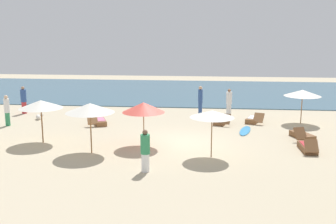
{
  "coord_description": "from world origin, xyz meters",
  "views": [
    {
      "loc": [
        1.37,
        -18.94,
        5.34
      ],
      "look_at": [
        -0.77,
        2.03,
        1.1
      ],
      "focal_mm": 42.62,
      "sensor_mm": 36.0,
      "label": 1
    }
  ],
  "objects_px": {
    "lounger_4": "(99,122)",
    "umbrella_0": "(303,93)",
    "umbrella_4": "(144,107)",
    "surfboard": "(245,131)",
    "umbrella_5": "(90,108)",
    "person_4": "(7,110)",
    "person_0": "(145,151)",
    "lounger_2": "(302,136)",
    "lounger_0": "(222,121)",
    "dog": "(39,117)",
    "lounger_1": "(254,119)",
    "person_3": "(24,100)",
    "person_1": "(229,102)",
    "person_2": "(200,100)",
    "umbrella_3": "(212,114)",
    "lounger_5": "(308,147)",
    "umbrella_6": "(41,104)"
  },
  "relations": [
    {
      "from": "person_0",
      "to": "person_1",
      "type": "relative_size",
      "value": 0.96
    },
    {
      "from": "lounger_1",
      "to": "lounger_2",
      "type": "height_order",
      "value": "lounger_2"
    },
    {
      "from": "person_1",
      "to": "person_2",
      "type": "relative_size",
      "value": 0.9
    },
    {
      "from": "umbrella_4",
      "to": "lounger_2",
      "type": "relative_size",
      "value": 1.2
    },
    {
      "from": "dog",
      "to": "umbrella_5",
      "type": "bearing_deg",
      "value": -50.84
    },
    {
      "from": "person_2",
      "to": "lounger_2",
      "type": "bearing_deg",
      "value": -44.56
    },
    {
      "from": "lounger_2",
      "to": "person_2",
      "type": "relative_size",
      "value": 0.91
    },
    {
      "from": "umbrella_3",
      "to": "person_3",
      "type": "relative_size",
      "value": 1.14
    },
    {
      "from": "umbrella_0",
      "to": "umbrella_5",
      "type": "bearing_deg",
      "value": -146.67
    },
    {
      "from": "person_4",
      "to": "person_0",
      "type": "bearing_deg",
      "value": -36.81
    },
    {
      "from": "umbrella_4",
      "to": "surfboard",
      "type": "xyz_separation_m",
      "value": [
        5.06,
        3.43,
        -1.85
      ]
    },
    {
      "from": "umbrella_3",
      "to": "lounger_1",
      "type": "relative_size",
      "value": 1.15
    },
    {
      "from": "umbrella_0",
      "to": "umbrella_5",
      "type": "distance_m",
      "value": 12.79
    },
    {
      "from": "lounger_2",
      "to": "lounger_4",
      "type": "xyz_separation_m",
      "value": [
        -11.13,
        2.09,
        0.01
      ]
    },
    {
      "from": "umbrella_5",
      "to": "lounger_0",
      "type": "xyz_separation_m",
      "value": [
        6.0,
        6.42,
        -1.88
      ]
    },
    {
      "from": "lounger_2",
      "to": "lounger_4",
      "type": "relative_size",
      "value": 0.98
    },
    {
      "from": "lounger_2",
      "to": "surfboard",
      "type": "height_order",
      "value": "lounger_2"
    },
    {
      "from": "umbrella_5",
      "to": "lounger_5",
      "type": "relative_size",
      "value": 1.33
    },
    {
      "from": "person_1",
      "to": "surfboard",
      "type": "relative_size",
      "value": 0.75
    },
    {
      "from": "umbrella_0",
      "to": "umbrella_4",
      "type": "relative_size",
      "value": 1.01
    },
    {
      "from": "lounger_2",
      "to": "lounger_0",
      "type": "bearing_deg",
      "value": 143.06
    },
    {
      "from": "person_1",
      "to": "person_2",
      "type": "height_order",
      "value": "person_2"
    },
    {
      "from": "umbrella_3",
      "to": "lounger_0",
      "type": "bearing_deg",
      "value": 84.32
    },
    {
      "from": "person_4",
      "to": "umbrella_3",
      "type": "bearing_deg",
      "value": -22.06
    },
    {
      "from": "lounger_5",
      "to": "dog",
      "type": "distance_m",
      "value": 15.93
    },
    {
      "from": "lounger_4",
      "to": "umbrella_0",
      "type": "bearing_deg",
      "value": 7.19
    },
    {
      "from": "umbrella_0",
      "to": "person_1",
      "type": "relative_size",
      "value": 1.22
    },
    {
      "from": "person_0",
      "to": "person_1",
      "type": "height_order",
      "value": "person_1"
    },
    {
      "from": "lounger_1",
      "to": "person_1",
      "type": "xyz_separation_m",
      "value": [
        -1.4,
        1.87,
        0.7
      ]
    },
    {
      "from": "lounger_1",
      "to": "person_3",
      "type": "distance_m",
      "value": 15.0
    },
    {
      "from": "person_2",
      "to": "dog",
      "type": "height_order",
      "value": "person_2"
    },
    {
      "from": "person_3",
      "to": "lounger_0",
      "type": "bearing_deg",
      "value": -7.67
    },
    {
      "from": "lounger_2",
      "to": "person_4",
      "type": "bearing_deg",
      "value": 175.65
    },
    {
      "from": "umbrella_3",
      "to": "lounger_2",
      "type": "xyz_separation_m",
      "value": [
        4.62,
        3.5,
        -1.75
      ]
    },
    {
      "from": "umbrella_3",
      "to": "lounger_5",
      "type": "relative_size",
      "value": 1.22
    },
    {
      "from": "lounger_0",
      "to": "person_1",
      "type": "height_order",
      "value": "person_1"
    },
    {
      "from": "person_1",
      "to": "lounger_5",
      "type": "bearing_deg",
      "value": -67.09
    },
    {
      "from": "lounger_0",
      "to": "umbrella_4",
      "type": "bearing_deg",
      "value": -126.83
    },
    {
      "from": "umbrella_6",
      "to": "lounger_4",
      "type": "distance_m",
      "value": 4.79
    },
    {
      "from": "umbrella_6",
      "to": "umbrella_0",
      "type": "bearing_deg",
      "value": 22.56
    },
    {
      "from": "person_4",
      "to": "surfboard",
      "type": "bearing_deg",
      "value": 0.26
    },
    {
      "from": "umbrella_6",
      "to": "lounger_1",
      "type": "bearing_deg",
      "value": 27.63
    },
    {
      "from": "umbrella_4",
      "to": "lounger_1",
      "type": "xyz_separation_m",
      "value": [
        5.76,
        5.73,
        -1.71
      ]
    },
    {
      "from": "person_4",
      "to": "surfboard",
      "type": "height_order",
      "value": "person_4"
    },
    {
      "from": "person_2",
      "to": "dog",
      "type": "relative_size",
      "value": 2.82
    },
    {
      "from": "dog",
      "to": "surfboard",
      "type": "xyz_separation_m",
      "value": [
        12.53,
        -1.77,
        -0.13
      ]
    },
    {
      "from": "umbrella_6",
      "to": "person_3",
      "type": "bearing_deg",
      "value": 121.51
    },
    {
      "from": "umbrella_0",
      "to": "person_4",
      "type": "relative_size",
      "value": 1.19
    },
    {
      "from": "umbrella_3",
      "to": "lounger_2",
      "type": "relative_size",
      "value": 1.17
    },
    {
      "from": "umbrella_5",
      "to": "lounger_2",
      "type": "bearing_deg",
      "value": 19.02
    }
  ]
}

